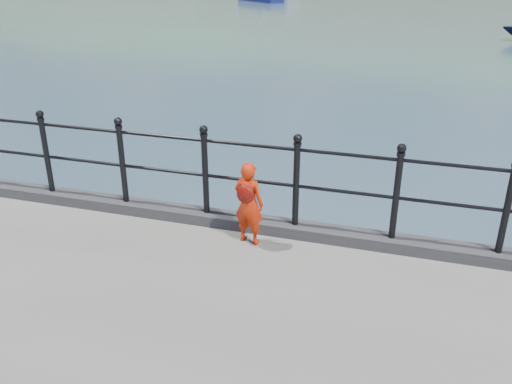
% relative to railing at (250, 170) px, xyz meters
% --- Properties ---
extents(ground, '(600.00, 600.00, 0.00)m').
position_rel_railing_xyz_m(ground, '(-0.00, 0.15, -1.82)').
color(ground, '#2D4251').
rests_on(ground, ground).
extents(kerb, '(60.00, 0.30, 0.15)m').
position_rel_railing_xyz_m(kerb, '(-0.00, -0.00, -0.75)').
color(kerb, '#28282B').
rests_on(kerb, quay).
extents(railing, '(18.11, 0.11, 1.20)m').
position_rel_railing_xyz_m(railing, '(0.00, 0.00, 0.00)').
color(railing, black).
rests_on(railing, kerb).
extents(child, '(0.43, 0.35, 1.06)m').
position_rel_railing_xyz_m(child, '(0.10, -0.35, -0.29)').
color(child, red).
rests_on(child, quay).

